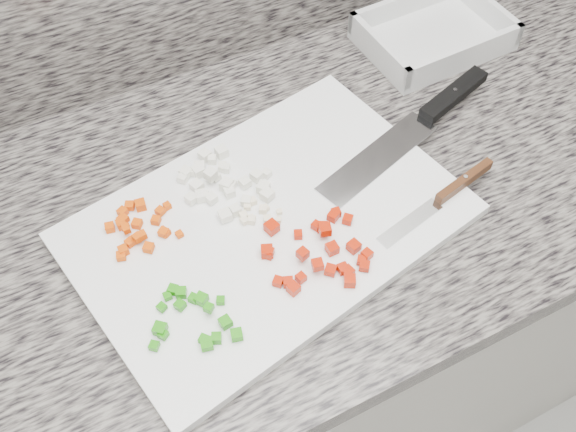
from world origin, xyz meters
name	(u,v)px	position (x,y,z in m)	size (l,w,h in m)	color
cabinet	(272,340)	(0.00, 1.44, 0.43)	(3.92, 0.62, 0.86)	silver
countertop	(265,203)	(0.00, 1.44, 0.88)	(3.96, 0.64, 0.04)	slate
cutting_board	(268,223)	(-0.02, 1.39, 0.91)	(0.50, 0.34, 0.02)	white
carrot_pile	(138,227)	(-0.18, 1.45, 0.92)	(0.09, 0.09, 0.02)	#D44604
onion_pile	(221,182)	(-0.05, 1.47, 0.92)	(0.13, 0.13, 0.03)	white
green_pepper_pile	(194,318)	(-0.16, 1.29, 0.92)	(0.11, 0.11, 0.02)	#1F840C
red_pepper_pile	(319,252)	(0.01, 1.31, 0.93)	(0.14, 0.14, 0.02)	#AD1802
garlic_pile	(256,214)	(-0.03, 1.40, 0.92)	(0.06, 0.05, 0.01)	#F6E7BE
chef_knife	(429,115)	(0.28, 1.45, 0.92)	(0.35, 0.14, 0.02)	silver
paring_knife	(451,191)	(0.22, 1.31, 0.92)	(0.21, 0.06, 0.02)	silver
tray	(433,35)	(0.40, 1.61, 0.92)	(0.24, 0.18, 0.05)	silver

